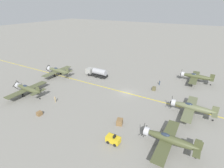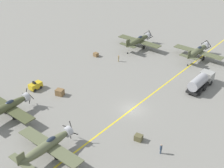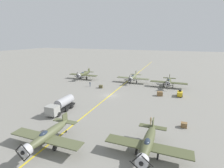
{
  "view_description": "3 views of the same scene",
  "coord_description": "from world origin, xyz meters",
  "px_view_note": "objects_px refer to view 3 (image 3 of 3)",
  "views": [
    {
      "loc": [
        -40.45,
        -18.64,
        23.34
      ],
      "look_at": [
        -1.05,
        4.27,
        2.27
      ],
      "focal_mm": 28.0,
      "sensor_mm": 36.0,
      "label": 1
    },
    {
      "loc": [
        26.43,
        -37.97,
        32.28
      ],
      "look_at": [
        -5.05,
        0.5,
        3.19
      ],
      "focal_mm": 50.0,
      "sensor_mm": 36.0,
      "label": 2
    },
    {
      "loc": [
        -17.99,
        45.06,
        16.24
      ],
      "look_at": [
        0.99,
        -4.21,
        2.3
      ],
      "focal_mm": 28.0,
      "sensor_mm": 36.0,
      "label": 3
    }
  ],
  "objects_px": {
    "tow_tractor": "(180,94)",
    "supply_crate_outboard": "(184,125)",
    "airplane_near_center": "(133,77)",
    "supply_crate_by_tanker": "(160,94)",
    "airplane_far_left": "(148,143)",
    "airplane_near_right": "(84,74)",
    "airplane_near_left": "(169,81)",
    "fuel_tanker": "(61,105)",
    "supply_crate_mid_lane": "(101,87)",
    "ground_crew_inspecting": "(151,120)",
    "airplane_far_center": "(47,135)",
    "ground_crew_walking": "(90,84)"
  },
  "relations": [
    {
      "from": "supply_crate_outboard",
      "to": "ground_crew_inspecting",
      "type": "bearing_deg",
      "value": 11.72
    },
    {
      "from": "airplane_near_left",
      "to": "airplane_near_right",
      "type": "bearing_deg",
      "value": -17.18
    },
    {
      "from": "airplane_near_left",
      "to": "ground_crew_walking",
      "type": "bearing_deg",
      "value": 3.05
    },
    {
      "from": "airplane_near_center",
      "to": "ground_crew_walking",
      "type": "relative_size",
      "value": 7.09
    },
    {
      "from": "airplane_far_center",
      "to": "airplane_near_center",
      "type": "bearing_deg",
      "value": -102.81
    },
    {
      "from": "airplane_near_right",
      "to": "supply_crate_by_tanker",
      "type": "xyz_separation_m",
      "value": [
        -31.53,
        11.0,
        -1.4
      ]
    },
    {
      "from": "ground_crew_walking",
      "to": "supply_crate_by_tanker",
      "type": "distance_m",
      "value": 23.69
    },
    {
      "from": "airplane_near_center",
      "to": "supply_crate_outboard",
      "type": "height_order",
      "value": "airplane_near_center"
    },
    {
      "from": "airplane_far_center",
      "to": "supply_crate_by_tanker",
      "type": "height_order",
      "value": "airplane_far_center"
    },
    {
      "from": "supply_crate_by_tanker",
      "to": "airplane_far_center",
      "type": "bearing_deg",
      "value": 67.23
    },
    {
      "from": "fuel_tanker",
      "to": "tow_tractor",
      "type": "relative_size",
      "value": 3.08
    },
    {
      "from": "ground_crew_walking",
      "to": "supply_crate_mid_lane",
      "type": "xyz_separation_m",
      "value": [
        -4.25,
        0.36,
        -0.43
      ]
    },
    {
      "from": "fuel_tanker",
      "to": "supply_crate_outboard",
      "type": "bearing_deg",
      "value": -175.28
    },
    {
      "from": "supply_crate_mid_lane",
      "to": "supply_crate_outboard",
      "type": "height_order",
      "value": "supply_crate_mid_lane"
    },
    {
      "from": "ground_crew_inspecting",
      "to": "ground_crew_walking",
      "type": "bearing_deg",
      "value": -40.28
    },
    {
      "from": "tow_tractor",
      "to": "supply_crate_outboard",
      "type": "relative_size",
      "value": 2.36
    },
    {
      "from": "airplane_near_left",
      "to": "fuel_tanker",
      "type": "relative_size",
      "value": 1.5
    },
    {
      "from": "airplane_far_center",
      "to": "supply_crate_by_tanker",
      "type": "distance_m",
      "value": 34.23
    },
    {
      "from": "ground_crew_walking",
      "to": "ground_crew_inspecting",
      "type": "xyz_separation_m",
      "value": [
        -23.96,
        20.31,
        -0.04
      ]
    },
    {
      "from": "supply_crate_outboard",
      "to": "airplane_far_center",
      "type": "bearing_deg",
      "value": 35.78
    },
    {
      "from": "airplane_near_right",
      "to": "ground_crew_inspecting",
      "type": "xyz_separation_m",
      "value": [
        -31.86,
        29.69,
        -1.13
      ]
    },
    {
      "from": "supply_crate_mid_lane",
      "to": "tow_tractor",
      "type": "bearing_deg",
      "value": -179.37
    },
    {
      "from": "airplane_far_left",
      "to": "tow_tractor",
      "type": "xyz_separation_m",
      "value": [
        -4.07,
        -29.6,
        -1.22
      ]
    },
    {
      "from": "fuel_tanker",
      "to": "tow_tractor",
      "type": "bearing_deg",
      "value": -139.96
    },
    {
      "from": "airplane_near_left",
      "to": "supply_crate_by_tanker",
      "type": "height_order",
      "value": "airplane_near_left"
    },
    {
      "from": "tow_tractor",
      "to": "supply_crate_outboard",
      "type": "height_order",
      "value": "tow_tractor"
    },
    {
      "from": "airplane_far_center",
      "to": "airplane_near_right",
      "type": "relative_size",
      "value": 1.0
    },
    {
      "from": "airplane_near_right",
      "to": "supply_crate_outboard",
      "type": "height_order",
      "value": "airplane_near_right"
    },
    {
      "from": "ground_crew_walking",
      "to": "supply_crate_by_tanker",
      "type": "bearing_deg",
      "value": 176.1
    },
    {
      "from": "ground_crew_walking",
      "to": "supply_crate_mid_lane",
      "type": "relative_size",
      "value": 1.42
    },
    {
      "from": "fuel_tanker",
      "to": "supply_crate_outboard",
      "type": "relative_size",
      "value": 7.27
    },
    {
      "from": "ground_crew_inspecting",
      "to": "supply_crate_outboard",
      "type": "relative_size",
      "value": 1.47
    },
    {
      "from": "airplane_near_left",
      "to": "supply_crate_outboard",
      "type": "distance_m",
      "value": 28.4
    },
    {
      "from": "airplane_far_left",
      "to": "airplane_near_right",
      "type": "relative_size",
      "value": 1.0
    },
    {
      "from": "supply_crate_by_tanker",
      "to": "airplane_near_left",
      "type": "bearing_deg",
      "value": -98.93
    },
    {
      "from": "ground_crew_walking",
      "to": "supply_crate_mid_lane",
      "type": "bearing_deg",
      "value": 175.14
    },
    {
      "from": "ground_crew_inspecting",
      "to": "supply_crate_mid_lane",
      "type": "height_order",
      "value": "ground_crew_inspecting"
    },
    {
      "from": "ground_crew_inspecting",
      "to": "supply_crate_by_tanker",
      "type": "relative_size",
      "value": 1.1
    },
    {
      "from": "ground_crew_inspecting",
      "to": "airplane_near_left",
      "type": "bearing_deg",
      "value": -92.61
    },
    {
      "from": "airplane_far_center",
      "to": "ground_crew_inspecting",
      "type": "height_order",
      "value": "airplane_far_center"
    },
    {
      "from": "airplane_near_center",
      "to": "supply_crate_by_tanker",
      "type": "height_order",
      "value": "airplane_near_center"
    },
    {
      "from": "airplane_near_left",
      "to": "ground_crew_inspecting",
      "type": "xyz_separation_m",
      "value": [
        1.33,
        29.21,
        -1.13
      ]
    },
    {
      "from": "tow_tractor",
      "to": "supply_crate_mid_lane",
      "type": "height_order",
      "value": "tow_tractor"
    },
    {
      "from": "airplane_near_left",
      "to": "supply_crate_by_tanker",
      "type": "xyz_separation_m",
      "value": [
        1.65,
        10.52,
        -1.4
      ]
    },
    {
      "from": "airplane_near_right",
      "to": "supply_crate_outboard",
      "type": "distance_m",
      "value": 47.36
    },
    {
      "from": "ground_crew_inspecting",
      "to": "airplane_far_left",
      "type": "bearing_deg",
      "value": 96.05
    },
    {
      "from": "airplane_near_center",
      "to": "tow_tractor",
      "type": "xyz_separation_m",
      "value": [
        -16.62,
        10.97,
        -1.22
      ]
    },
    {
      "from": "airplane_far_center",
      "to": "supply_crate_mid_lane",
      "type": "bearing_deg",
      "value": -89.59
    },
    {
      "from": "airplane_far_left",
      "to": "tow_tractor",
      "type": "relative_size",
      "value": 4.62
    },
    {
      "from": "airplane_far_left",
      "to": "airplane_near_left",
      "type": "xyz_separation_m",
      "value": [
        -0.34,
        -38.6,
        0.0
      ]
    }
  ]
}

